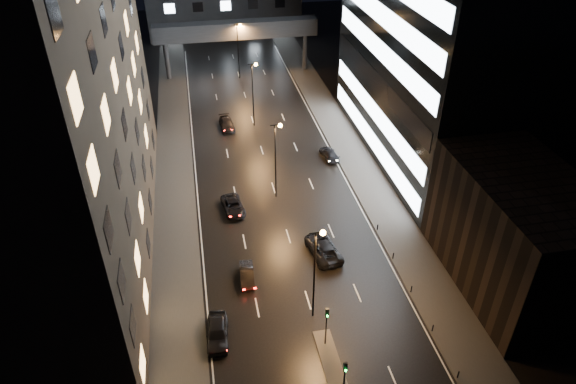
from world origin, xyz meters
name	(u,v)px	position (x,y,z in m)	size (l,w,h in m)	color
ground	(262,150)	(0.00, 40.00, 0.00)	(160.00, 160.00, 0.00)	black
sidewalk_left	(175,177)	(-12.50, 35.00, 0.07)	(5.00, 110.00, 0.15)	#383533
sidewalk_right	(355,158)	(12.50, 35.00, 0.07)	(5.00, 110.00, 0.15)	#383533
building_left	(36,67)	(-22.50, 24.00, 20.00)	(15.00, 48.00, 40.00)	#2D2319
building_right_low	(516,234)	(20.00, 9.00, 6.00)	(10.00, 18.00, 12.00)	black
skybridge	(236,31)	(0.00, 70.00, 8.34)	(30.00, 3.00, 10.00)	#333335
median_island	(332,367)	(0.30, 2.00, 0.07)	(1.60, 8.00, 0.15)	#383533
traffic_signal_near	(327,321)	(0.30, 4.49, 3.09)	(0.28, 0.34, 4.40)	black
traffic_signal_far	(345,375)	(0.30, -1.01, 3.09)	(0.28, 0.34, 4.40)	black
bollard_row	(421,308)	(10.20, 6.50, 0.45)	(0.12, 25.12, 0.90)	black
streetlight_near	(317,264)	(0.16, 8.00, 6.50)	(1.45, 0.50, 10.15)	black
streetlight_mid_a	(277,151)	(0.16, 28.00, 6.50)	(1.45, 0.50, 10.15)	black
streetlight_mid_b	(254,86)	(0.16, 48.00, 6.50)	(1.45, 0.50, 10.15)	black
streetlight_far	(239,44)	(0.16, 68.00, 6.50)	(1.45, 0.50, 10.15)	black
car_away_a	(217,332)	(-8.98, 7.03, 0.81)	(1.90, 4.73, 1.61)	black
car_away_b	(247,275)	(-5.46, 13.97, 0.65)	(1.38, 3.95, 1.30)	black
car_away_c	(233,206)	(-5.58, 26.03, 0.69)	(2.28, 4.95, 1.38)	black
car_away_d	(227,124)	(-4.29, 47.83, 0.72)	(2.01, 4.95, 1.44)	black
car_toward_a	(323,248)	(3.10, 16.31, 0.82)	(2.72, 5.89, 1.64)	black
car_toward_b	(329,154)	(9.00, 36.02, 0.65)	(1.82, 4.48, 1.30)	black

